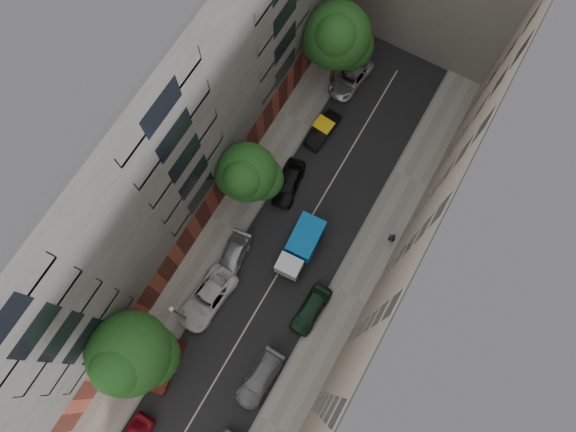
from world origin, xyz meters
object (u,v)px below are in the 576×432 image
Objects in this scene: car_left_1 at (166,365)px; car_right_2 at (311,309)px; car_left_5 at (323,130)px; car_right_1 at (260,379)px; lamp_post at (177,313)px; car_left_6 at (351,78)px; car_left_3 at (232,258)px; car_left_4 at (289,183)px; tree_near at (130,356)px; tree_far at (338,39)px; car_left_2 at (207,299)px; pedestrian at (392,238)px; tree_mid at (248,175)px; tarp_truck at (301,246)px.

car_left_1 is 11.37m from car_right_2.
car_left_1 is at bearing -86.98° from car_left_5.
car_right_1 is 0.79× the size of lamp_post.
car_right_2 reaches higher than car_left_6.
car_left_3 is at bearing 80.72° from car_left_1.
car_left_4 reaches higher than car_left_6.
car_left_4 reaches higher than car_left_5.
car_left_6 is 28.70m from tree_near.
car_left_3 is 18.81m from tree_far.
car_left_3 is 18.81m from car_left_6.
car_left_2 is at bearing -87.61° from car_left_5.
tree_far is at bearing 97.32° from car_left_2.
car_right_1 is 2.82× the size of pedestrian.
car_left_1 is 0.76× the size of car_left_2.
car_left_6 is 0.62× the size of tree_mid.
tarp_truck reaches higher than car_right_1.
car_left_2 is 7.91m from tree_near.
tree_far reaches higher than car_left_5.
car_left_6 is 1.16× the size of car_right_2.
tree_far reaches higher than car_left_3.
tree_far reaches higher than car_left_1.
car_left_4 is at bearing 84.47° from lamp_post.
tree_near reaches higher than tarp_truck.
car_left_2 is 14.95m from pedestrian.
car_left_1 is (-4.20, -12.54, -0.59)m from tarp_truck.
car_left_4 is at bearing 91.48° from car_left_2.
car_left_6 is at bearing 79.70° from car_left_1.
car_left_3 is at bearing -85.41° from car_left_6.
pedestrian is at bearing 56.67° from tree_near.
car_left_6 reaches higher than car_left_5.
pedestrian is (9.20, -5.67, 0.32)m from car_left_5.
car_right_1 is at bearing -69.14° from car_left_5.
car_left_4 is 0.56× the size of tree_mid.
car_left_2 reaches higher than car_left_5.
car_left_2 is at bearing -81.72° from tree_mid.
car_left_4 is 0.95× the size of car_right_1.
car_left_3 is 7.21m from car_right_2.
car_right_2 is at bearing 85.16° from car_right_1.
car_left_5 is 0.80× the size of car_left_6.
car_left_2 is 16.82m from car_left_5.
car_left_1 is 0.84× the size of car_left_6.
car_left_5 is at bearing 105.46° from tarp_truck.
pedestrian reaches higher than car_left_5.
tree_mid is (-0.15, 14.41, -0.70)m from tree_near.
tree_near is at bearing -87.14° from car_left_6.
car_right_1 is (6.39, -3.00, -0.08)m from car_left_2.
tree_far is (-0.92, 21.58, 5.35)m from car_left_2.
car_left_5 is at bearing -80.79° from car_left_6.
car_right_1 is at bearing -53.96° from car_left_3.
tarp_truck is 1.11× the size of car_right_1.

